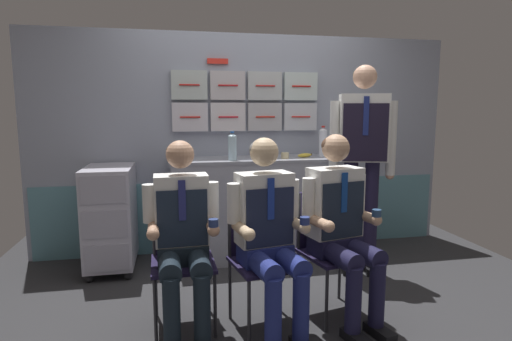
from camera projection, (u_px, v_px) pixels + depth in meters
The scene contains 16 objects.
ground at pixel (280, 309), 3.00m from camera, with size 4.80×4.80×0.04m, color #2E2E30.
galley_bulkhead at pixel (247, 145), 4.18m from camera, with size 4.20×0.14×2.15m.
galley_counter at pixel (258, 207), 4.00m from camera, with size 1.65×0.53×0.96m.
service_trolley at pixel (111, 215), 3.65m from camera, with size 0.40×0.65×0.92m.
folding_chair_left at pixel (182, 246), 2.75m from camera, with size 0.41×0.42×0.84m.
crew_member_left at pixel (183, 231), 2.57m from camera, with size 0.48×0.59×1.22m.
folding_chair_right at pixel (259, 246), 2.75m from camera, with size 0.47×0.47×0.84m.
crew_member_right at pixel (269, 229), 2.57m from camera, with size 0.50×0.64×1.24m.
folding_chair_near_trolley at pixel (327, 238), 2.91m from camera, with size 0.48×0.48×0.84m.
crew_member_near_trolley at pixel (341, 220), 2.74m from camera, with size 0.51×0.66×1.25m.
crew_member_standing at pixel (362, 149), 3.53m from camera, with size 0.54×0.35×1.78m.
water_bottle_tall at pixel (232, 147), 3.72m from camera, with size 0.08×0.08×0.26m.
water_bottle_blue_cap at pixel (323, 142), 4.02m from camera, with size 0.08×0.08×0.30m.
paper_cup_tan at pixel (285, 155), 3.86m from camera, with size 0.07×0.07×0.06m.
coffee_cup_white at pixel (259, 152), 4.11m from camera, with size 0.07×0.07×0.07m.
snack_banana at pixel (305, 155), 3.97m from camera, with size 0.17×0.10×0.04m.
Camera 1 is at (-0.73, -2.74, 1.40)m, focal length 29.09 mm.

